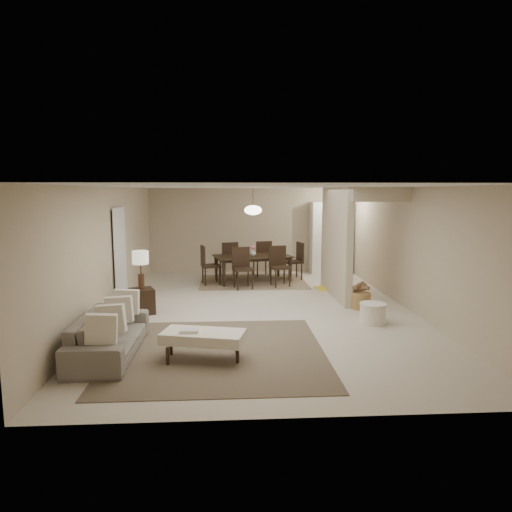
{
  "coord_description": "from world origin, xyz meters",
  "views": [
    {
      "loc": [
        -0.67,
        -9.06,
        2.42
      ],
      "look_at": [
        -0.09,
        0.5,
        1.05
      ],
      "focal_mm": 32.0,
      "sensor_mm": 36.0,
      "label": 1
    }
  ],
  "objects": [
    {
      "name": "pendant_light",
      "position": [
        -0.02,
        2.94,
        1.92
      ],
      "size": [
        0.46,
        0.46,
        0.71
      ],
      "color": "#4B3020",
      "rests_on": "ceiling"
    },
    {
      "name": "pantry_cabinet",
      "position": [
        2.35,
        4.15,
        1.05
      ],
      "size": [
        1.2,
        0.55,
        2.1
      ],
      "primitive_type": "cube",
      "color": "white",
      "rests_on": "floor"
    },
    {
      "name": "partition",
      "position": [
        1.8,
        1.25,
        1.25
      ],
      "size": [
        0.15,
        2.5,
        2.5
      ],
      "primitive_type": "cube",
      "color": "#C2B092",
      "rests_on": "floor"
    },
    {
      "name": "dining_rug",
      "position": [
        -0.02,
        2.94,
        0.01
      ],
      "size": [
        2.8,
        2.1,
        0.01
      ],
      "primitive_type": "cube",
      "color": "#8A7655",
      "rests_on": "floor"
    },
    {
      "name": "sofa",
      "position": [
        -2.45,
        -2.41,
        0.3
      ],
      "size": [
        2.07,
        0.81,
        0.61
      ],
      "primitive_type": "imported",
      "rotation": [
        0.0,
        0.0,
        1.57
      ],
      "color": "slate",
      "rests_on": "floor"
    },
    {
      "name": "table_lamp",
      "position": [
        -2.4,
        -0.11,
        1.06
      ],
      "size": [
        0.32,
        0.32,
        0.76
      ],
      "color": "#4B3020",
      "rests_on": "side_table"
    },
    {
      "name": "dining_chairs",
      "position": [
        -0.02,
        2.94,
        0.51
      ],
      "size": [
        2.78,
        2.27,
        1.03
      ],
      "color": "black",
      "rests_on": "dining_rug"
    },
    {
      "name": "left_wall",
      "position": [
        -3.0,
        0.0,
        1.25
      ],
      "size": [
        0.0,
        9.0,
        9.0
      ],
      "primitive_type": "plane",
      "rotation": [
        1.57,
        0.0,
        1.57
      ],
      "color": "#C2B092",
      "rests_on": "floor"
    },
    {
      "name": "vase",
      "position": [
        -0.02,
        2.94,
        0.78
      ],
      "size": [
        0.15,
        0.15,
        0.16
      ],
      "primitive_type": "imported",
      "rotation": [
        0.0,
        0.0,
        -0.01
      ],
      "color": "silver",
      "rests_on": "dining_table"
    },
    {
      "name": "back_wall",
      "position": [
        0.0,
        4.5,
        1.25
      ],
      "size": [
        6.0,
        0.0,
        6.0
      ],
      "primitive_type": "plane",
      "rotation": [
        1.57,
        0.0,
        0.0
      ],
      "color": "#C2B092",
      "rests_on": "floor"
    },
    {
      "name": "yellow_mat",
      "position": [
        1.94,
        1.97,
        0.01
      ],
      "size": [
        0.9,
        0.61,
        0.01
      ],
      "primitive_type": "cube",
      "rotation": [
        0.0,
        0.0,
        0.11
      ],
      "color": "yellow",
      "rests_on": "floor"
    },
    {
      "name": "right_wall",
      "position": [
        3.0,
        0.0,
        1.25
      ],
      "size": [
        0.0,
        9.0,
        9.0
      ],
      "primitive_type": "plane",
      "rotation": [
        1.57,
        0.0,
        -1.57
      ],
      "color": "#C2B092",
      "rests_on": "floor"
    },
    {
      "name": "wicker_basket",
      "position": [
        2.06,
        0.0,
        0.17
      ],
      "size": [
        0.51,
        0.51,
        0.34
      ],
      "primitive_type": "cylinder",
      "rotation": [
        0.0,
        0.0,
        0.37
      ],
      "color": "brown",
      "rests_on": "floor"
    },
    {
      "name": "side_table",
      "position": [
        -2.4,
        -0.11,
        0.25
      ],
      "size": [
        0.59,
        0.59,
        0.5
      ],
      "primitive_type": "cube",
      "rotation": [
        0.0,
        0.0,
        0.37
      ],
      "color": "black",
      "rests_on": "floor"
    },
    {
      "name": "flush_light",
      "position": [
        2.3,
        3.2,
        2.46
      ],
      "size": [
        0.44,
        0.44,
        0.05
      ],
      "primitive_type": "cylinder",
      "color": "white",
      "rests_on": "ceiling"
    },
    {
      "name": "living_rug",
      "position": [
        -0.85,
        -2.41,
        0.01
      ],
      "size": [
        3.2,
        3.2,
        0.01
      ],
      "primitive_type": "cube",
      "color": "brown",
      "rests_on": "floor"
    },
    {
      "name": "ceiling",
      "position": [
        0.0,
        0.0,
        2.5
      ],
      "size": [
        9.0,
        9.0,
        0.0
      ],
      "primitive_type": "plane",
      "rotation": [
        3.14,
        0.0,
        0.0
      ],
      "color": "white",
      "rests_on": "back_wall"
    },
    {
      "name": "ottoman_bench",
      "position": [
        -1.05,
        -2.71,
        0.34
      ],
      "size": [
        1.26,
        0.8,
        0.42
      ],
      "rotation": [
        0.0,
        0.0,
        -0.24
      ],
      "color": "white",
      "rests_on": "living_rug"
    },
    {
      "name": "round_pouf",
      "position": [
        1.96,
        -1.08,
        0.19
      ],
      "size": [
        0.48,
        0.48,
        0.38
      ],
      "primitive_type": "cylinder",
      "color": "white",
      "rests_on": "floor"
    },
    {
      "name": "dining_table",
      "position": [
        -0.02,
        2.94,
        0.35
      ],
      "size": [
        2.21,
        1.56,
        0.7
      ],
      "primitive_type": "imported",
      "rotation": [
        0.0,
        0.0,
        0.24
      ],
      "color": "black",
      "rests_on": "dining_rug"
    },
    {
      "name": "doorway",
      "position": [
        -2.97,
        0.6,
        1.02
      ],
      "size": [
        0.04,
        0.9,
        2.04
      ],
      "primitive_type": "cube",
      "color": "black",
      "rests_on": "floor"
    },
    {
      "name": "floor",
      "position": [
        0.0,
        0.0,
        0.0
      ],
      "size": [
        9.0,
        9.0,
        0.0
      ],
      "primitive_type": "plane",
      "color": "beige",
      "rests_on": "ground"
    }
  ]
}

